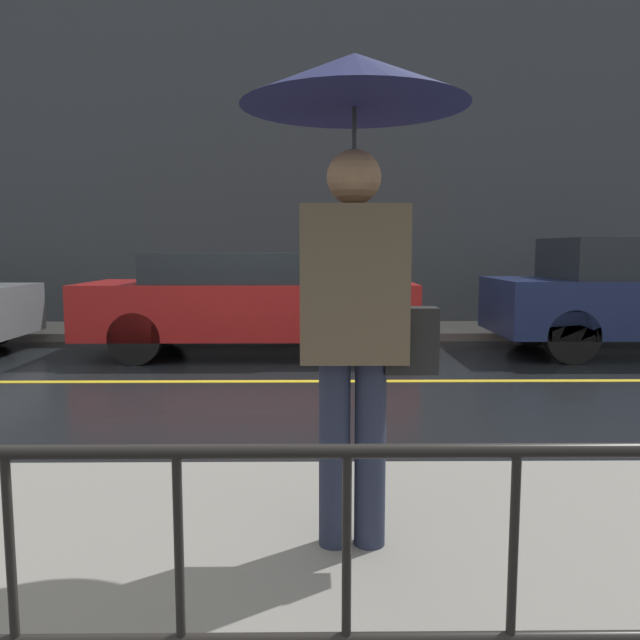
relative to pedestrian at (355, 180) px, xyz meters
The scene contains 9 objects.
ground_plane 4.67m from the pedestrian, 102.48° to the left, with size 80.00×80.00×0.00m, color black.
sidewalk_near 1.99m from the pedestrian, 166.79° to the right, with size 28.00×2.71×0.13m.
sidewalk_far 8.40m from the pedestrian, 96.51° to the left, with size 28.00×1.76×0.13m.
lane_marking 4.67m from the pedestrian, 102.48° to the left, with size 25.20×0.12×0.01m.
building_storefront 9.32m from the pedestrian, 95.78° to the left, with size 28.00×0.30×6.03m.
railing_foreground 1.96m from the pedestrian, 125.16° to the right, with size 12.00×0.04×0.91m.
pedestrian is the anchor object (origin of this frame).
car_red 6.26m from the pedestrian, 100.47° to the left, with size 4.60×1.77×1.45m.
car_navy 7.61m from the pedestrian, 53.56° to the left, with size 4.21×1.77×1.66m.
Camera 1 is at (0.75, -6.99, 1.51)m, focal length 35.00 mm.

